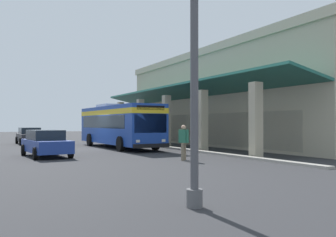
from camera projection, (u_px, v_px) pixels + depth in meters
ground at (190, 146)px, 30.14m from camera, size 120.00×120.00×0.00m
curb_strip at (159, 146)px, 28.64m from camera, size 31.57×0.50×0.12m
plaza_building at (254, 100)px, 33.13m from camera, size 26.61×15.55×7.98m
transit_bus at (118, 123)px, 27.72m from camera, size 11.28×3.04×3.34m
parked_sedan_blue at (46, 143)px, 20.24m from camera, size 4.54×2.27×1.47m
parked_sedan_charcoal at (30, 136)px, 32.27m from camera, size 4.42×2.06×1.47m
pedestrian at (184, 140)px, 18.23m from camera, size 0.70×0.41×1.76m
potted_palm at (146, 137)px, 33.44m from camera, size 1.67×1.68×2.85m
lot_light_pole at (194, 18)px, 8.07m from camera, size 0.60×0.60×7.78m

